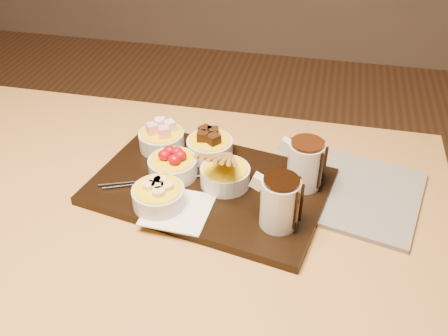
% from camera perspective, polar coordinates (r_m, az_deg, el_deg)
% --- Properties ---
extents(dining_table, '(1.20, 0.80, 0.75)m').
position_cam_1_polar(dining_table, '(1.06, -8.60, -8.46)').
color(dining_table, '#C18D47').
rests_on(dining_table, ground).
extents(serving_board, '(0.51, 0.38, 0.02)m').
position_cam_1_polar(serving_board, '(1.02, -1.65, -2.10)').
color(serving_board, black).
rests_on(serving_board, dining_table).
extents(napkin, '(0.13, 0.13, 0.00)m').
position_cam_1_polar(napkin, '(0.95, -5.29, -4.76)').
color(napkin, white).
rests_on(napkin, serving_board).
extents(bowl_marshmallows, '(0.10, 0.10, 0.04)m').
position_cam_1_polar(bowl_marshmallows, '(1.11, -7.14, 3.15)').
color(bowl_marshmallows, silver).
rests_on(bowl_marshmallows, serving_board).
extents(bowl_cake, '(0.10, 0.10, 0.04)m').
position_cam_1_polar(bowl_cake, '(1.08, -1.63, 2.32)').
color(bowl_cake, silver).
rests_on(bowl_cake, serving_board).
extents(bowl_strawberries, '(0.10, 0.10, 0.04)m').
position_cam_1_polar(bowl_strawberries, '(1.02, -5.87, 0.07)').
color(bowl_strawberries, silver).
rests_on(bowl_strawberries, serving_board).
extents(bowl_biscotti, '(0.10, 0.10, 0.04)m').
position_cam_1_polar(bowl_biscotti, '(1.00, 0.13, -0.93)').
color(bowl_biscotti, silver).
rests_on(bowl_biscotti, serving_board).
extents(bowl_bananas, '(0.10, 0.10, 0.04)m').
position_cam_1_polar(bowl_bananas, '(0.95, -7.48, -3.32)').
color(bowl_bananas, silver).
rests_on(bowl_bananas, serving_board).
extents(pitcher_dark_chocolate, '(0.08, 0.08, 0.10)m').
position_cam_1_polar(pitcher_dark_chocolate, '(0.89, 6.39, -4.02)').
color(pitcher_dark_chocolate, silver).
rests_on(pitcher_dark_chocolate, serving_board).
extents(pitcher_milk_chocolate, '(0.08, 0.08, 0.10)m').
position_cam_1_polar(pitcher_milk_chocolate, '(0.99, 9.25, 0.35)').
color(pitcher_milk_chocolate, silver).
rests_on(pitcher_milk_chocolate, serving_board).
extents(fondue_skewers, '(0.12, 0.25, 0.01)m').
position_cam_1_polar(fondue_skewers, '(1.02, -6.97, -1.26)').
color(fondue_skewers, silver).
rests_on(fondue_skewers, serving_board).
extents(newspaper, '(0.36, 0.31, 0.01)m').
position_cam_1_polar(newspaper, '(1.04, 13.08, -2.31)').
color(newspaper, beige).
rests_on(newspaper, dining_table).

